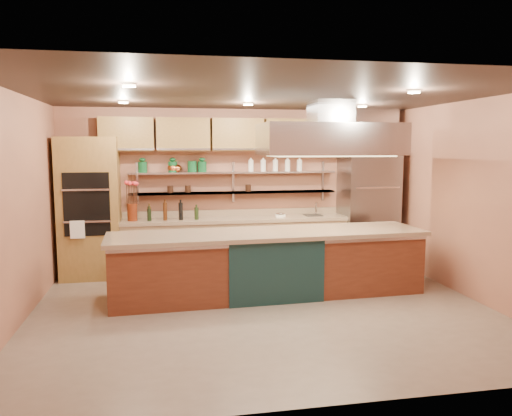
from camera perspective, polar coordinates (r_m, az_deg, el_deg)
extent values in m
cube|color=gray|center=(6.72, 0.91, -11.69)|extent=(6.00, 5.00, 0.02)
cube|color=black|center=(6.40, 0.96, 12.90)|extent=(6.00, 5.00, 0.02)
cube|color=#AA6B50|center=(8.86, -2.33, 2.18)|extent=(6.00, 0.04, 2.80)
cube|color=#AA6B50|center=(4.01, 8.17, -3.71)|extent=(6.00, 0.04, 2.80)
cube|color=#AA6B50|center=(6.51, -25.91, -0.26)|extent=(0.04, 5.00, 2.80)
cube|color=#AA6B50|center=(7.60, 23.69, 0.80)|extent=(0.04, 5.00, 2.80)
cube|color=olive|center=(8.55, -18.46, -0.03)|extent=(0.95, 0.64, 2.30)
cube|color=gray|center=(9.19, 12.68, 0.00)|extent=(0.95, 0.72, 2.10)
cube|color=tan|center=(8.68, -2.33, -4.15)|extent=(3.84, 0.64, 0.93)
cube|color=#B4B6BB|center=(8.73, -2.53, 1.78)|extent=(3.60, 0.26, 0.03)
cube|color=#B4B6BB|center=(8.70, -2.54, 4.07)|extent=(3.60, 0.26, 0.03)
cube|color=olive|center=(8.65, -2.18, 8.37)|extent=(4.60, 0.36, 0.55)
cube|color=#B4B6BB|center=(7.32, 8.46, 7.77)|extent=(2.00, 1.00, 0.45)
cube|color=#FFE5A5|center=(6.59, 0.60, 12.47)|extent=(4.00, 2.80, 0.02)
cube|color=brown|center=(7.27, 1.44, -6.35)|extent=(4.49, 1.15, 0.93)
cylinder|color=#5E200E|center=(8.46, -13.96, -0.47)|extent=(0.17, 0.17, 0.29)
cube|color=black|center=(8.45, -9.47, -0.36)|extent=(0.91, 0.32, 0.29)
cube|color=white|center=(8.70, 2.77, -0.73)|extent=(0.18, 0.15, 0.09)
cylinder|color=white|center=(8.97, 6.86, -0.09)|extent=(0.04, 0.04, 0.23)
ellipsoid|color=orange|center=(8.61, -9.03, 4.51)|extent=(0.22, 0.22, 0.13)
cylinder|color=#104E25|center=(8.62, -7.32, 4.72)|extent=(0.18, 0.18, 0.19)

